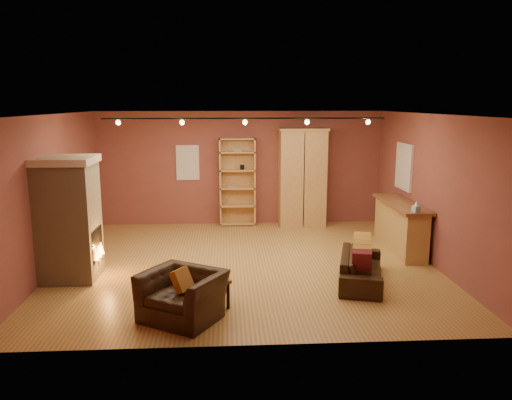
{
  "coord_description": "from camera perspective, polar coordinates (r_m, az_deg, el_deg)",
  "views": [
    {
      "loc": [
        -0.36,
        -9.06,
        3.01
      ],
      "look_at": [
        0.2,
        0.2,
        1.19
      ],
      "focal_mm": 35.0,
      "sensor_mm": 36.0,
      "label": 1
    }
  ],
  "objects": [
    {
      "name": "loveseat",
      "position": [
        8.68,
        11.97,
        -6.91
      ],
      "size": [
        0.95,
        1.81,
        0.74
      ],
      "rotation": [
        0.0,
        0.0,
        1.3
      ],
      "color": "black",
      "rests_on": "floor"
    },
    {
      "name": "tissue_box",
      "position": [
        9.69,
        17.85,
        -0.81
      ],
      "size": [
        0.15,
        0.15,
        0.22
      ],
      "rotation": [
        0.0,
        0.0,
        0.27
      ],
      "color": "#85B7D6",
      "rests_on": "bar_counter"
    },
    {
      "name": "left_wall",
      "position": [
        9.72,
        -22.27,
        0.74
      ],
      "size": [
        0.02,
        6.5,
        2.8
      ],
      "primitive_type": "cube",
      "color": "brown",
      "rests_on": "floor"
    },
    {
      "name": "ceiling",
      "position": [
        9.07,
        -1.22,
        9.78
      ],
      "size": [
        7.0,
        7.0,
        0.0
      ],
      "primitive_type": "plane",
      "rotation": [
        3.14,
        0.0,
        0.0
      ],
      "color": "brown",
      "rests_on": "back_wall"
    },
    {
      "name": "back_window",
      "position": [
        12.41,
        -7.81,
        4.25
      ],
      "size": [
        0.56,
        0.04,
        0.86
      ],
      "primitive_type": "cube",
      "color": "silver",
      "rests_on": "back_wall"
    },
    {
      "name": "armchair",
      "position": [
        7.16,
        -8.43,
        -9.87
      ],
      "size": [
        1.26,
        1.13,
        0.92
      ],
      "rotation": [
        0.0,
        0.0,
        -0.54
      ],
      "color": "black",
      "rests_on": "floor"
    },
    {
      "name": "right_window",
      "position": [
        11.22,
        16.56,
        3.69
      ],
      "size": [
        0.05,
        0.9,
        1.0
      ],
      "primitive_type": "cube",
      "color": "silver",
      "rests_on": "right_wall"
    },
    {
      "name": "bar_counter",
      "position": [
        10.67,
        16.15,
        -2.87
      ],
      "size": [
        0.57,
        2.11,
        1.01
      ],
      "color": "tan",
      "rests_on": "floor"
    },
    {
      "name": "coffee_table",
      "position": [
        7.64,
        -5.45,
        -9.07
      ],
      "size": [
        0.7,
        0.7,
        0.45
      ],
      "rotation": [
        0.0,
        0.0,
        0.2
      ],
      "color": "brown",
      "rests_on": "floor"
    },
    {
      "name": "fireplace",
      "position": [
        9.08,
        -20.57,
        -2.01
      ],
      "size": [
        1.01,
        0.98,
        2.12
      ],
      "color": "tan",
      "rests_on": "floor"
    },
    {
      "name": "right_wall",
      "position": [
        9.97,
        19.35,
        1.19
      ],
      "size": [
        0.02,
        6.5,
        2.8
      ],
      "primitive_type": "cube",
      "color": "brown",
      "rests_on": "floor"
    },
    {
      "name": "bookcase",
      "position": [
        12.34,
        -2.14,
        2.2
      ],
      "size": [
        0.88,
        0.34,
        2.16
      ],
      "color": "tan",
      "rests_on": "floor"
    },
    {
      "name": "track_rail",
      "position": [
        9.27,
        -1.26,
        9.12
      ],
      "size": [
        5.2,
        0.09,
        0.13
      ],
      "color": "black",
      "rests_on": "ceiling"
    },
    {
      "name": "back_wall",
      "position": [
        12.42,
        -1.78,
        3.65
      ],
      "size": [
        7.0,
        0.02,
        2.8
      ],
      "primitive_type": "cube",
      "color": "brown",
      "rests_on": "floor"
    },
    {
      "name": "floor",
      "position": [
        9.55,
        -1.15,
        -7.27
      ],
      "size": [
        7.0,
        7.0,
        0.0
      ],
      "primitive_type": "plane",
      "color": "olive",
      "rests_on": "ground"
    },
    {
      "name": "armoire",
      "position": [
        12.28,
        5.3,
        2.61
      ],
      "size": [
        1.18,
        0.67,
        2.4
      ],
      "color": "tan",
      "rests_on": "floor"
    }
  ]
}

